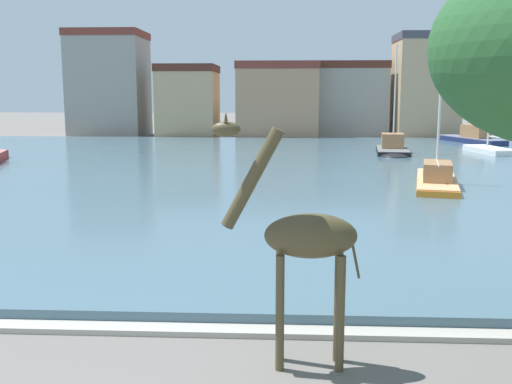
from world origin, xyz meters
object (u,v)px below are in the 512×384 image
(sailboat_white, at_px, (486,151))
(sailboat_black, at_px, (393,150))
(giraffe_statue, at_px, (303,241))
(sailboat_orange, at_px, (436,180))
(sailboat_navy, at_px, (467,139))

(sailboat_white, height_order, sailboat_black, sailboat_black)
(giraffe_statue, xyz_separation_m, sailboat_black, (7.89, 35.29, -1.71))
(sailboat_white, relative_size, sailboat_black, 0.78)
(sailboat_black, bearing_deg, sailboat_orange, -92.13)
(giraffe_statue, bearing_deg, sailboat_orange, 69.77)
(sailboat_white, distance_m, sailboat_navy, 9.90)
(sailboat_orange, relative_size, sailboat_navy, 0.94)
(giraffe_statue, bearing_deg, sailboat_black, 77.39)
(sailboat_white, bearing_deg, sailboat_black, -170.06)
(sailboat_orange, height_order, sailboat_navy, sailboat_navy)
(sailboat_navy, bearing_deg, giraffe_statue, -109.96)
(sailboat_black, xyz_separation_m, sailboat_navy, (8.95, 11.09, 0.07))
(giraffe_statue, bearing_deg, sailboat_white, 67.22)
(sailboat_white, height_order, sailboat_navy, sailboat_navy)
(sailboat_navy, bearing_deg, sailboat_orange, -109.76)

